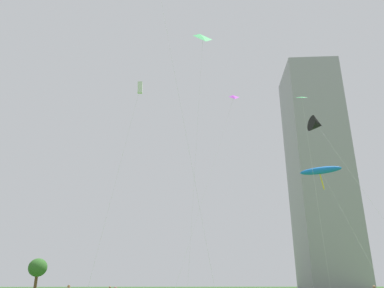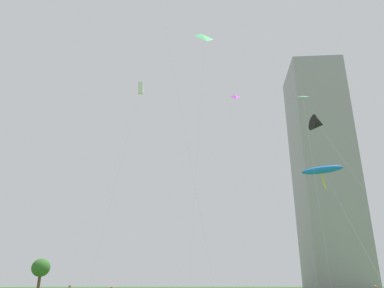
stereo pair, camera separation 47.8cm
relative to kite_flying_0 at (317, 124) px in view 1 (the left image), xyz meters
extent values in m
sphere|color=#997051|center=(-19.74, 4.17, -15.16)|extent=(0.21, 0.21, 0.21)
sphere|color=#997051|center=(-22.67, 0.76, -15.03)|extent=(0.23, 0.23, 0.23)
sphere|color=#997051|center=(1.10, -3.85, -15.04)|extent=(0.23, 0.23, 0.23)
cylinder|color=silver|center=(1.82, -4.01, -8.32)|extent=(3.65, 8.03, 16.67)
cone|color=black|center=(0.00, 0.00, 0.01)|extent=(1.57, 1.77, 1.82)
cylinder|color=silver|center=(-13.83, -5.08, -0.46)|extent=(5.82, 0.05, 32.39)
cylinder|color=silver|center=(-1.55, -1.53, -6.84)|extent=(0.74, 3.11, 19.63)
pyramid|color=green|center=(-1.19, 0.00, 3.01)|extent=(1.08, 1.31, 0.71)
cylinder|color=silver|center=(1.32, -1.49, -10.53)|extent=(1.97, 5.38, 12.24)
ellipsoid|color=blue|center=(0.34, 1.19, -4.42)|extent=(3.82, 2.43, 0.78)
cylinder|color=yellow|center=(0.34, 1.19, -5.53)|extent=(0.30, 0.20, 1.63)
cylinder|color=silver|center=(-11.46, 7.40, -0.25)|extent=(2.15, 2.24, 32.81)
pyramid|color=green|center=(-10.39, 8.48, 16.18)|extent=(2.37, 2.13, 2.05)
cylinder|color=silver|center=(-10.71, 1.63, -5.43)|extent=(7.34, 8.12, 22.46)
pyramid|color=purple|center=(-7.05, 5.66, 5.83)|extent=(0.93, 0.97, 0.90)
cylinder|color=silver|center=(-19.15, -1.44, -6.59)|extent=(3.05, 2.93, 20.13)
cube|color=white|center=(-17.64, 0.01, 3.48)|extent=(0.47, 0.66, 1.21)
cylinder|color=brown|center=(-29.80, 14.52, -15.26)|extent=(0.34, 0.34, 2.80)
ellipsoid|color=#336628|center=(-29.80, 14.52, -13.11)|extent=(2.15, 2.15, 2.09)
cube|color=#939399|center=(35.40, 81.39, 20.29)|extent=(19.25, 22.55, 73.88)
camera|label=1|loc=(-14.73, -32.64, -14.66)|focal=34.42mm
camera|label=2|loc=(-14.26, -32.67, -14.66)|focal=34.42mm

